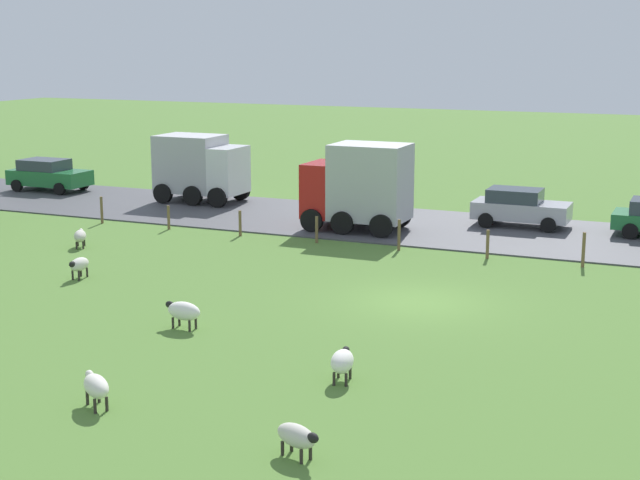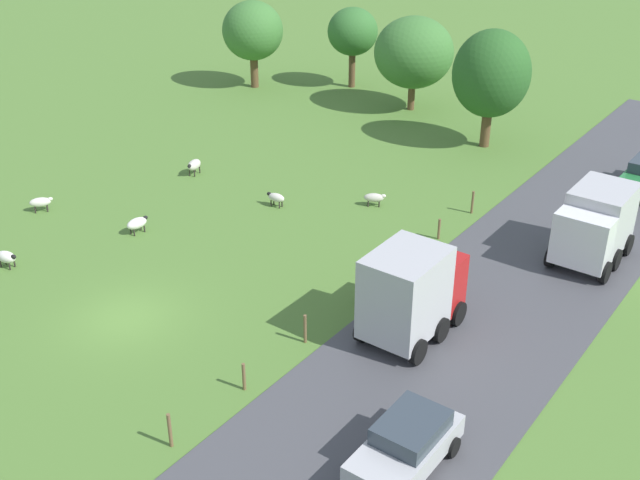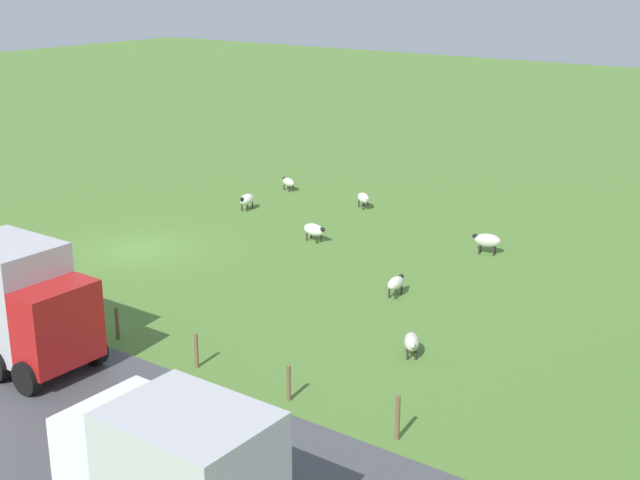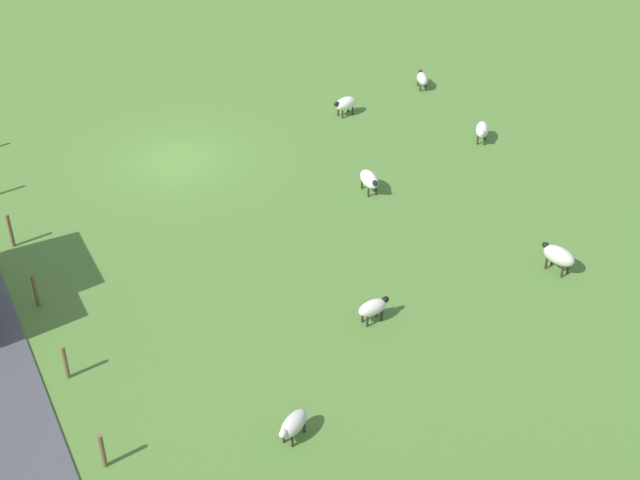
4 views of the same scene
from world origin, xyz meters
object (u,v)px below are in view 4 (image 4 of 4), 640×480
(sheep_2, at_px, (293,424))
(sheep_3, at_px, (373,308))
(sheep_1, at_px, (559,256))
(sheep_5, at_px, (482,130))
(sheep_4, at_px, (345,104))
(sheep_6, at_px, (422,79))
(sheep_0, at_px, (369,179))

(sheep_2, height_order, sheep_3, sheep_3)
(sheep_1, height_order, sheep_2, sheep_1)
(sheep_1, xyz_separation_m, sheep_5, (-2.86, -7.95, -0.07))
(sheep_4, height_order, sheep_6, sheep_4)
(sheep_5, bearing_deg, sheep_3, 39.15)
(sheep_0, xyz_separation_m, sheep_3, (3.44, 6.19, -0.02))
(sheep_0, relative_size, sheep_3, 1.13)
(sheep_4, bearing_deg, sheep_1, 93.39)
(sheep_3, height_order, sheep_6, sheep_3)
(sheep_3, xyz_separation_m, sheep_4, (-5.54, -11.81, 0.02))
(sheep_0, bearing_deg, sheep_3, 60.95)
(sheep_4, bearing_deg, sheep_0, 69.47)
(sheep_6, bearing_deg, sheep_2, 48.63)
(sheep_5, bearing_deg, sheep_2, 38.50)
(sheep_2, bearing_deg, sheep_6, -131.37)
(sheep_1, relative_size, sheep_3, 1.18)
(sheep_4, bearing_deg, sheep_5, 129.45)
(sheep_2, bearing_deg, sheep_1, -166.36)
(sheep_3, height_order, sheep_4, sheep_4)
(sheep_0, relative_size, sheep_1, 0.96)
(sheep_0, xyz_separation_m, sheep_6, (-6.25, -6.34, -0.07))
(sheep_0, xyz_separation_m, sheep_2, (7.43, 9.19, -0.05))
(sheep_0, xyz_separation_m, sheep_1, (-2.83, 6.70, 0.06))
(sheep_2, height_order, sheep_4, sheep_4)
(sheep_6, bearing_deg, sheep_1, 75.32)
(sheep_3, bearing_deg, sheep_5, -140.85)
(sheep_3, bearing_deg, sheep_0, -119.05)
(sheep_1, xyz_separation_m, sheep_2, (10.26, 2.49, -0.11))
(sheep_0, height_order, sheep_6, sheep_0)
(sheep_1, relative_size, sheep_4, 1.11)
(sheep_3, relative_size, sheep_4, 0.94)
(sheep_1, bearing_deg, sheep_5, -109.81)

